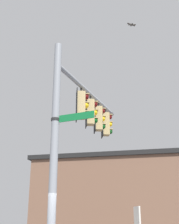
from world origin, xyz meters
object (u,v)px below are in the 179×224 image
(bird_flying, at_px, (132,25))
(traffic_light_mid_outer, at_px, (99,119))
(traffic_light_arm_end, at_px, (106,124))
(street_name_sign, at_px, (67,118))
(traffic_light_mid_inner, at_px, (91,112))
(traffic_light_nearest_pole, at_px, (82,105))

(bird_flying, bearing_deg, traffic_light_mid_outer, -131.17)
(traffic_light_arm_end, height_order, bird_flying, bird_flying)
(street_name_sign, bearing_deg, traffic_light_mid_inner, 158.81)
(traffic_light_mid_outer, distance_m, street_name_sign, 3.84)
(traffic_light_arm_end, height_order, street_name_sign, traffic_light_arm_end)
(traffic_light_mid_inner, relative_size, traffic_light_arm_end, 1.00)
(traffic_light_mid_outer, height_order, traffic_light_arm_end, same)
(traffic_light_mid_inner, distance_m, traffic_light_arm_end, 1.77)
(traffic_light_mid_outer, relative_size, bird_flying, 3.21)
(traffic_light_nearest_pole, distance_m, traffic_light_mid_outer, 1.77)
(traffic_light_nearest_pole, bearing_deg, street_name_sign, -17.52)
(traffic_light_mid_inner, xyz_separation_m, street_name_sign, (2.60, -1.01, -1.14))
(traffic_light_nearest_pole, xyz_separation_m, traffic_light_mid_outer, (-1.55, 0.86, 0.00))
(bird_flying, bearing_deg, traffic_light_nearest_pole, -80.54)
(traffic_light_nearest_pole, relative_size, bird_flying, 3.21)
(traffic_light_mid_inner, height_order, traffic_light_arm_end, same)
(street_name_sign, height_order, bird_flying, bird_flying)
(traffic_light_mid_inner, bearing_deg, traffic_light_mid_outer, 150.83)
(street_name_sign, bearing_deg, traffic_light_nearest_pole, 162.48)
(traffic_light_mid_outer, relative_size, street_name_sign, 1.02)
(traffic_light_nearest_pole, bearing_deg, bird_flying, 99.46)
(traffic_light_nearest_pole, xyz_separation_m, street_name_sign, (1.83, -0.58, -1.14))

